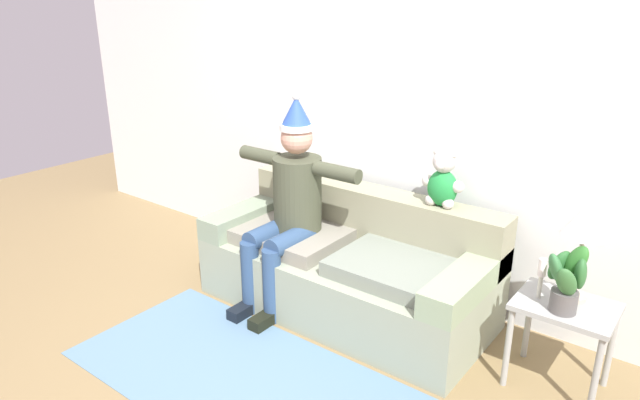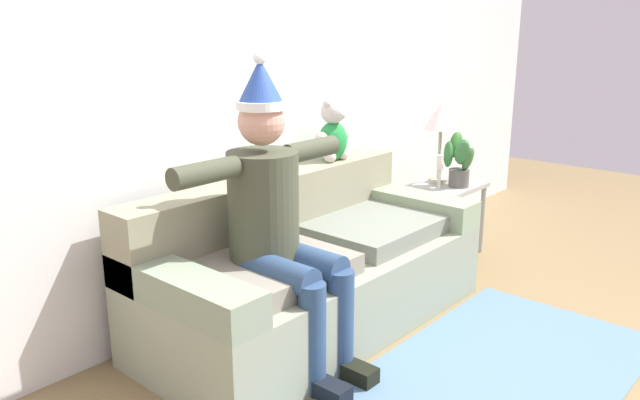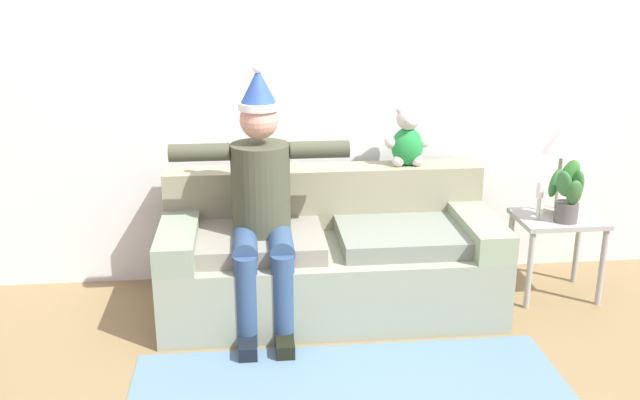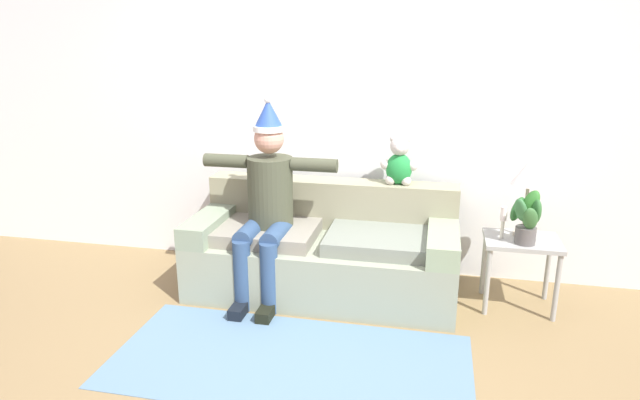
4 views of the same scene
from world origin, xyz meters
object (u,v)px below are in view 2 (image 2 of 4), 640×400
Objects in this scene: person_seated at (277,215)px; candle_tall at (440,167)px; potted_plant at (459,160)px; couch at (310,269)px; teddy_bear at (333,133)px; side_table at (446,197)px; table_lamp at (441,120)px.

person_seated is 6.39× the size of candle_tall.
couch is at bearing 176.23° from potted_plant.
candle_tall is at bearing -1.28° from couch.
side_table is (0.91, -0.29, -0.54)m from teddy_bear.
potted_plant is (-0.01, -0.17, -0.26)m from table_lamp.
person_seated is 3.85× the size of potted_plant.
potted_plant is at bearing 2.13° from person_seated.
side_table is at bearing 88.35° from potted_plant.
couch is 0.89m from teddy_bear.
couch is 0.62m from person_seated.
potted_plant is at bearing -22.31° from teddy_bear.
teddy_bear is 1.10m from side_table.
couch reaches higher than candle_tall.
table_lamp is (0.92, -0.21, -0.01)m from teddy_bear.
candle_tall is (-0.14, 0.07, -0.03)m from potted_plant.
potted_plant is at bearing -91.65° from side_table.
table_lamp is 1.44× the size of potted_plant.
potted_plant is at bearing -94.77° from table_lamp.
teddy_bear is 0.98× the size of potted_plant.
person_seated is 1.70m from candle_tall.
candle_tall is (-0.15, -0.02, 0.24)m from side_table.
side_table is 1.35× the size of potted_plant.
potted_plant is 1.66× the size of candle_tall.
teddy_bear is at bearing 158.15° from candle_tall.
person_seated is (-0.40, -0.16, 0.44)m from couch.
teddy_bear is at bearing 25.34° from person_seated.
table_lamp reaches higher than potted_plant.
candle_tall is (1.29, -0.03, 0.36)m from couch.
candle_tall reaches higher than side_table.
teddy_bear is 0.94m from table_lamp.
candle_tall is (0.76, -0.31, -0.30)m from teddy_bear.
side_table is at bearing -98.05° from table_lamp.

